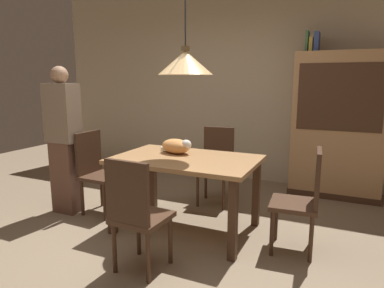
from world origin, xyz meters
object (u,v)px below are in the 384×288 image
dining_table (186,168)px  hutch_bookcase (338,128)px  chair_left_side (96,169)px  book_green_slim (307,42)px  chair_far_back (216,162)px  book_blue_wide (317,42)px  book_yellow_short (311,45)px  cat_sleeping (177,146)px  pendant_lamp (185,62)px  chair_near_front (136,211)px  person_standing (64,141)px  chair_right_side (304,197)px

dining_table → hutch_bookcase: hutch_bookcase is taller
chair_left_side → book_green_slim: (2.01, 1.76, 1.47)m
chair_far_back → book_blue_wide: bearing=41.5°
book_green_slim → book_yellow_short: size_ratio=1.30×
cat_sleeping → pendant_lamp: (0.17, -0.14, 0.84)m
chair_near_front → chair_far_back: 1.76m
cat_sleeping → book_green_slim: (1.05, 1.62, 1.15)m
dining_table → book_blue_wide: (0.99, 1.76, 1.32)m
chair_left_side → pendant_lamp: pendant_lamp is taller
chair_far_back → hutch_bookcase: 1.63m
chair_left_side → person_standing: bearing=-157.6°
person_standing → chair_far_back: bearing=34.9°
book_green_slim → hutch_bookcase: bearing=-0.2°
chair_left_side → person_standing: 0.48m
dining_table → book_green_slim: 2.38m
chair_right_side → book_yellow_short: 2.27m
chair_far_back → pendant_lamp: pendant_lamp is taller
book_blue_wide → chair_far_back: bearing=-138.5°
chair_left_side → book_green_slim: 3.05m
book_blue_wide → book_green_slim: bearing=180.0°
book_green_slim → book_blue_wide: bearing=0.0°
chair_near_front → cat_sleeping: size_ratio=2.31×
chair_left_side → pendant_lamp: (1.13, -0.00, 1.15)m
chair_near_front → person_standing: person_standing is taller
cat_sleeping → book_yellow_short: book_yellow_short is taller
dining_table → cat_sleeping: (-0.17, 0.14, 0.18)m
dining_table → chair_right_side: chair_right_side is taller
chair_far_back → cat_sleeping: (-0.16, -0.74, 0.32)m
dining_table → book_green_slim: (0.88, 1.76, 1.33)m
dining_table → pendant_lamp: (-0.00, 0.00, 1.01)m
chair_near_front → book_green_slim: 3.15m
hutch_bookcase → dining_table: bearing=-126.7°
cat_sleeping → pendant_lamp: size_ratio=0.31×
book_blue_wide → chair_right_side: bearing=-85.6°
chair_left_side → pendant_lamp: 1.61m
chair_left_side → person_standing: person_standing is taller
chair_far_back → person_standing: size_ratio=0.56×
chair_left_side → chair_right_side: bearing=0.1°
chair_far_back → book_blue_wide: book_blue_wide is taller
chair_far_back → hutch_bookcase: size_ratio=0.50×
book_green_slim → book_yellow_short: book_green_slim is taller
cat_sleeping → book_yellow_short: size_ratio=2.01×
chair_right_side → person_standing: size_ratio=0.56×
cat_sleeping → person_standing: (-1.28, -0.27, 0.01)m
chair_near_front → chair_right_side: (1.13, 0.88, 0.00)m
chair_right_side → chair_far_back: bearing=142.5°
chair_left_side → chair_near_front: bearing=-38.1°
chair_near_front → chair_left_side: same height
chair_right_side → cat_sleeping: 1.34m
book_yellow_short → book_blue_wide: bearing=0.0°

